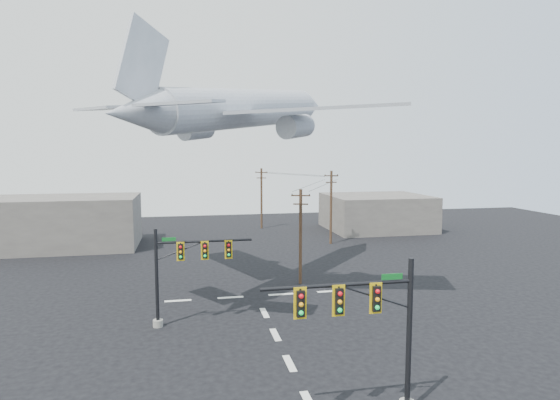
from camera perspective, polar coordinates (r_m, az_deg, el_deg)
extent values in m
plane|color=black|center=(26.50, 1.17, -19.29)|extent=(120.00, 120.00, 0.00)
cube|color=silver|center=(26.49, 1.17, -19.27)|extent=(0.40, 2.00, 0.01)
cube|color=silver|center=(30.08, -0.57, -16.10)|extent=(0.40, 2.00, 0.01)
cube|color=silver|center=(33.76, -1.90, -13.60)|extent=(0.40, 2.00, 0.01)
cube|color=silver|center=(37.14, -12.34, -11.90)|extent=(2.00, 0.40, 0.01)
cube|color=silver|center=(37.28, -6.05, -11.72)|extent=(2.00, 0.40, 0.01)
cube|color=silver|center=(37.85, 0.11, -11.42)|extent=(2.00, 0.40, 0.01)
cube|color=silver|center=(38.81, 6.02, -11.01)|extent=(2.00, 0.40, 0.01)
cylinder|color=black|center=(21.58, 15.45, -15.71)|extent=(0.23, 0.23, 6.82)
cylinder|color=black|center=(19.59, 7.05, -10.26)|extent=(6.47, 0.16, 0.16)
cylinder|color=black|center=(20.31, 11.45, -11.46)|extent=(3.44, 0.08, 0.08)
cube|color=black|center=(20.19, 11.61, -11.66)|extent=(0.33, 0.29, 1.07)
cube|color=gold|center=(20.21, 11.59, -11.64)|extent=(0.54, 0.04, 1.32)
sphere|color=red|center=(19.95, 11.82, -10.86)|extent=(0.19, 0.19, 0.19)
sphere|color=orange|center=(20.05, 11.80, -11.79)|extent=(0.19, 0.19, 0.19)
sphere|color=#0DD950|center=(20.15, 11.78, -12.71)|extent=(0.19, 0.19, 0.19)
cube|color=black|center=(19.64, 7.17, -12.09)|extent=(0.33, 0.29, 1.07)
cube|color=gold|center=(19.65, 7.15, -12.07)|extent=(0.54, 0.04, 1.32)
sphere|color=red|center=(19.38, 7.34, -11.28)|extent=(0.19, 0.19, 0.19)
sphere|color=orange|center=(19.49, 7.33, -12.24)|extent=(0.19, 0.19, 0.19)
sphere|color=#0DD950|center=(19.60, 7.31, -13.18)|extent=(0.19, 0.19, 0.19)
cube|color=black|center=(19.20, 2.48, -12.47)|extent=(0.33, 0.29, 1.07)
cube|color=gold|center=(19.22, 2.47, -12.45)|extent=(0.54, 0.04, 1.32)
sphere|color=red|center=(18.94, 2.61, -11.65)|extent=(0.19, 0.19, 0.19)
sphere|color=orange|center=(19.05, 2.60, -12.62)|extent=(0.19, 0.19, 0.19)
sphere|color=#0DD950|center=(19.16, 2.60, -13.59)|extent=(0.19, 0.19, 0.19)
cube|color=#0D5D1E|center=(20.32, 13.50, -9.07)|extent=(0.93, 0.04, 0.25)
cylinder|color=gray|center=(32.26, -14.66, -14.33)|extent=(0.64, 0.64, 0.46)
cylinder|color=black|center=(31.37, -14.80, -9.21)|extent=(0.22, 0.22, 6.41)
cylinder|color=black|center=(30.82, -9.18, -4.99)|extent=(6.15, 0.15, 0.15)
cylinder|color=black|center=(30.91, -12.03, -6.06)|extent=(3.26, 0.07, 0.07)
cube|color=black|center=(30.78, -12.03, -6.16)|extent=(0.31, 0.27, 1.01)
cube|color=gold|center=(30.80, -12.03, -6.15)|extent=(0.50, 0.04, 1.24)
sphere|color=red|center=(30.56, -12.04, -5.63)|extent=(0.18, 0.18, 0.18)
sphere|color=orange|center=(30.63, -12.03, -6.22)|extent=(0.18, 0.18, 0.18)
sphere|color=#0DD950|center=(30.70, -12.02, -6.80)|extent=(0.18, 0.18, 0.18)
cube|color=black|center=(30.80, -9.15, -6.09)|extent=(0.31, 0.27, 1.01)
cube|color=gold|center=(30.82, -9.15, -6.09)|extent=(0.50, 0.04, 1.24)
sphere|color=red|center=(30.58, -9.15, -5.57)|extent=(0.18, 0.18, 0.18)
sphere|color=orange|center=(30.65, -9.14, -6.15)|extent=(0.18, 0.18, 0.18)
sphere|color=#0DD950|center=(30.72, -9.13, -6.74)|extent=(0.18, 0.18, 0.18)
cube|color=black|center=(30.90, -6.29, -6.02)|extent=(0.31, 0.27, 1.01)
cube|color=gold|center=(30.91, -6.29, -6.01)|extent=(0.50, 0.04, 1.24)
sphere|color=red|center=(30.68, -6.27, -5.49)|extent=(0.18, 0.18, 0.18)
sphere|color=orange|center=(30.74, -6.26, -6.08)|extent=(0.18, 0.18, 0.18)
sphere|color=#0DD950|center=(30.81, -6.25, -6.66)|extent=(0.18, 0.18, 0.18)
cube|color=#0D5D1E|center=(30.72, -13.39, -4.68)|extent=(0.87, 0.04, 0.24)
cylinder|color=#4C2E20|center=(39.90, 2.52, -4.51)|extent=(0.27, 0.27, 8.14)
cube|color=#4C2E20|center=(39.42, 2.54, 0.54)|extent=(1.59, 0.59, 0.11)
cube|color=#4C2E20|center=(39.49, 2.53, -0.50)|extent=(1.24, 0.48, 0.11)
cylinder|color=black|center=(39.46, 1.49, 0.68)|extent=(0.09, 0.09, 0.11)
cylinder|color=black|center=(39.41, 2.54, 0.67)|extent=(0.09, 0.09, 0.11)
cylinder|color=black|center=(39.37, 3.59, 0.66)|extent=(0.09, 0.09, 0.11)
cylinder|color=#4C2E20|center=(57.45, 6.24, -0.91)|extent=(0.30, 0.30, 8.99)
cube|color=#4C2E20|center=(57.12, 6.28, 2.97)|extent=(1.82, 0.26, 0.12)
cube|color=#4C2E20|center=(57.17, 6.27, 2.16)|extent=(1.42, 0.23, 0.12)
cylinder|color=black|center=(56.82, 5.53, 3.06)|extent=(0.10, 0.10, 0.12)
cylinder|color=black|center=(57.12, 6.28, 3.07)|extent=(0.10, 0.10, 0.12)
cylinder|color=black|center=(57.43, 7.03, 3.07)|extent=(0.10, 0.10, 0.12)
cylinder|color=#4C2E20|center=(68.66, -2.27, 0.18)|extent=(0.30, 0.30, 8.87)
cube|color=#4C2E20|center=(68.39, -2.29, 3.38)|extent=(1.76, 0.68, 0.12)
cube|color=#4C2E20|center=(68.43, -2.28, 2.70)|extent=(1.38, 0.55, 0.12)
cylinder|color=black|center=(68.51, -2.96, 3.46)|extent=(0.10, 0.10, 0.12)
cylinder|color=black|center=(68.38, -2.29, 3.46)|extent=(0.10, 0.10, 0.12)
cylinder|color=black|center=(68.27, -1.62, 3.46)|extent=(0.10, 0.10, 0.12)
cylinder|color=black|center=(48.03, 3.87, 1.91)|extent=(7.84, 16.26, 0.03)
cylinder|color=black|center=(62.41, 0.89, 3.15)|extent=(6.50, 13.13, 0.03)
cylinder|color=black|center=(48.46, 5.62, 1.93)|extent=(8.01, 16.26, 0.03)
cylinder|color=black|center=(62.77, 2.33, 3.16)|extent=(6.50, 13.13, 0.03)
cylinder|color=#B5B9C1|center=(37.88, -4.26, 11.08)|extent=(14.96, 16.52, 4.90)
cone|color=#B5B9C1|center=(48.02, 3.61, 11.36)|extent=(5.25, 5.39, 3.43)
cone|color=#B5B9C1|center=(28.90, -17.36, 10.15)|extent=(5.00, 5.17, 3.13)
cube|color=#B5B9C1|center=(41.01, -13.29, 9.96)|extent=(8.88, 12.97, 0.66)
cube|color=#B5B9C1|center=(33.39, 4.35, 11.06)|extent=(13.00, 7.51, 0.66)
cylinder|color=#B5B9C1|center=(40.29, -10.21, 8.47)|extent=(3.37, 3.52, 1.99)
cylinder|color=#B5B9C1|center=(35.02, 1.93, 8.95)|extent=(3.37, 3.52, 1.99)
cube|color=#B5B9C1|center=(29.80, -16.41, 15.72)|extent=(3.09, 3.49, 5.47)
cube|color=#B5B9C1|center=(31.51, -20.55, 10.45)|extent=(4.37, 5.09, 0.38)
cube|color=#B5B9C1|center=(27.18, -12.16, 11.48)|extent=(5.17, 3.96, 0.38)
cube|color=slate|center=(60.78, -25.44, -2.50)|extent=(18.00, 10.00, 6.00)
cube|color=slate|center=(69.57, 11.68, -1.46)|extent=(14.00, 12.00, 5.00)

